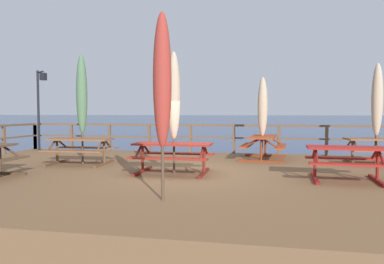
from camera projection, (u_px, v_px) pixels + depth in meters
The scene contains 14 objects.
ground_plane at pixel (187, 199), 9.30m from camera, with size 600.00×600.00×0.00m, color navy.
wooden_deck at pixel (187, 186), 9.29m from camera, with size 15.22×9.65×0.68m, color brown.
railing_waterside_far at pixel (212, 133), 13.81m from camera, with size 15.02×0.10×1.09m.
picnic_table_mid_right at pixel (173, 151), 9.18m from camera, with size 1.96×1.41×0.78m.
picnic_table_mid_left at pixel (80, 145), 10.80m from camera, with size 1.90×1.47×0.78m.
picnic_table_front_right at pixel (376, 145), 10.83m from camera, with size 1.83×1.55×0.78m.
picnic_table_back_right at pixel (263, 142), 11.94m from camera, with size 1.57×2.04×0.78m.
picnic_table_front_left at pixel (346, 156), 8.17m from camera, with size 1.73×1.47×0.78m.
patio_umbrella_tall_mid_left at pixel (174, 96), 9.07m from camera, with size 0.32×0.32×3.05m.
patio_umbrella_short_mid at pixel (82, 95), 10.73m from camera, with size 0.32×0.32×3.23m.
patio_umbrella_tall_back_right at pixel (377, 100), 10.73m from camera, with size 0.32×0.32×2.99m.
patio_umbrella_tall_front at pixel (263, 107), 11.87m from camera, with size 0.32×0.32×2.68m.
patio_umbrella_short_back at pixel (162, 81), 6.26m from camera, with size 0.32×0.32×3.25m.
lamp_post_hooked at pixel (40, 98), 14.37m from camera, with size 0.60×0.46×3.20m.
Camera 1 is at (1.89, -9.01, 2.21)m, focal length 34.12 mm.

